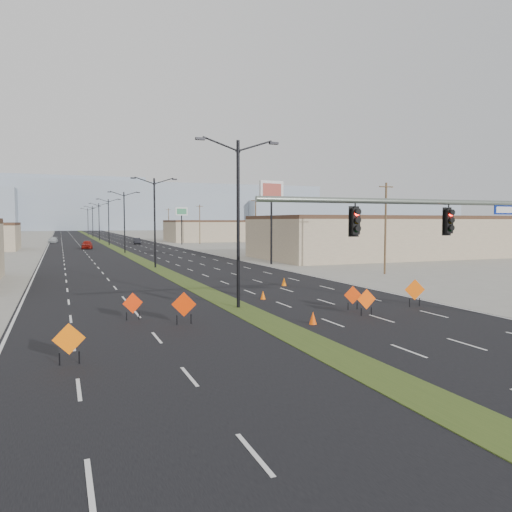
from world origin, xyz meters
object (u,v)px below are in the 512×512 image
object	(u,v)px
streetlight_1	(155,220)
pole_sign_east_far	(182,215)
streetlight_2	(124,220)
construction_sign_3	(367,300)
cone_0	(263,295)
construction_sign_2	(184,306)
car_left	(87,245)
cone_1	(313,318)
streetlight_3	(109,220)
car_far	(53,240)
streetlight_0	(238,218)
construction_sign_4	(353,296)
construction_sign_0	(69,341)
construction_sign_5	(415,291)
streetlight_5	(93,221)
construction_sign_1	(133,304)
pole_sign_east_near	(271,196)
streetlight_4	(99,220)
car_mid	(137,241)
signal_mast	(479,231)
streetlight_6	(88,221)
cone_3	(137,302)
cone_2	(284,282)

from	to	relation	value
streetlight_1	pole_sign_east_far	size ratio (longest dim) A/B	1.20
streetlight_2	construction_sign_3	world-z (taller)	streetlight_2
streetlight_2	cone_0	size ratio (longest dim) A/B	16.89
construction_sign_2	pole_sign_east_far	size ratio (longest dim) A/B	0.20
car_left	cone_1	size ratio (longest dim) A/B	7.07
streetlight_3	car_far	xyz separation A→B (m)	(-11.50, 18.41, -4.74)
streetlight_0	construction_sign_4	bearing A→B (deg)	-26.91
car_left	pole_sign_east_far	xyz separation A→B (m)	(20.75, 11.03, 5.90)
construction_sign_0	construction_sign_5	distance (m)	20.60
cone_1	streetlight_5	bearing A→B (deg)	90.75
construction_sign_1	streetlight_1	bearing A→B (deg)	64.13
streetlight_0	construction_sign_2	world-z (taller)	streetlight_0
streetlight_2	pole_sign_east_far	world-z (taller)	streetlight_2
streetlight_0	cone_0	bearing A→B (deg)	43.51
streetlight_1	construction_sign_2	xyz separation A→B (m)	(-4.18, -31.57, -4.44)
construction_sign_0	pole_sign_east_far	size ratio (longest dim) A/B	0.19
cone_0	streetlight_3	bearing A→B (deg)	91.85
streetlight_5	pole_sign_east_near	xyz separation A→B (m)	(14.00, -112.48, 2.86)
streetlight_2	streetlight_3	distance (m)	28.00
streetlight_1	construction_sign_1	world-z (taller)	streetlight_1
streetlight_2	streetlight_4	bearing A→B (deg)	90.00
construction_sign_1	cone_1	size ratio (longest dim) A/B	2.18
construction_sign_3	construction_sign_4	bearing A→B (deg)	84.66
car_mid	construction_sign_0	bearing A→B (deg)	-95.23
signal_mast	construction_sign_1	world-z (taller)	signal_mast
car_left	construction_sign_2	world-z (taller)	construction_sign_2
streetlight_0	car_left	world-z (taller)	streetlight_0
car_mid	construction_sign_5	distance (m)	90.81
streetlight_6	cone_3	distance (m)	165.31
streetlight_4	pole_sign_east_near	xyz separation A→B (m)	(14.00, -84.48, 2.86)
streetlight_2	car_left	bearing A→B (deg)	108.90
streetlight_4	cone_0	xyz separation A→B (m)	(2.63, -109.50, -5.12)
pole_sign_east_far	construction_sign_5	bearing A→B (deg)	-92.00
pole_sign_east_far	construction_sign_3	bearing A→B (deg)	-94.82
streetlight_4	cone_2	xyz separation A→B (m)	(6.88, -103.64, -5.08)
signal_mast	streetlight_0	world-z (taller)	streetlight_0
streetlight_1	cone_0	xyz separation A→B (m)	(2.63, -25.50, -5.12)
streetlight_4	streetlight_2	bearing A→B (deg)	-90.00
streetlight_3	signal_mast	bearing A→B (deg)	-84.80
signal_mast	pole_sign_east_near	xyz separation A→B (m)	(5.44, 37.52, 3.49)
cone_1	streetlight_2	bearing A→B (deg)	91.76
streetlight_1	construction_sign_1	size ratio (longest dim) A/B	6.81
streetlight_4	car_mid	xyz separation A→B (m)	(6.38, -24.84, -4.71)
streetlight_2	construction_sign_1	distance (m)	58.00
streetlight_5	construction_sign_2	xyz separation A→B (m)	(-4.18, -143.57, -4.44)
construction_sign_5	construction_sign_4	bearing A→B (deg)	-171.04
streetlight_6	cone_0	xyz separation A→B (m)	(2.63, -165.50, -5.12)
signal_mast	streetlight_3	xyz separation A→B (m)	(-8.56, 94.00, 0.63)
construction_sign_4	construction_sign_0	bearing A→B (deg)	-147.09
construction_sign_5	car_mid	bearing A→B (deg)	108.21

